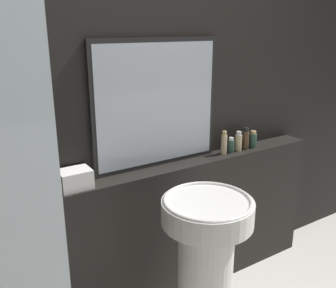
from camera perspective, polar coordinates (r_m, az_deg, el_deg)
name	(u,v)px	position (r m, az deg, el deg)	size (l,w,h in m)	color
wall_back	(141,114)	(2.23, -4.11, 4.65)	(8.00, 0.06, 2.50)	black
vanity_counter	(153,239)	(2.44, -2.38, -14.21)	(2.56, 0.17, 0.93)	black
pedestal_sink	(206,262)	(2.11, 5.76, -17.45)	(0.48, 0.48, 0.91)	white
mirror	(157,104)	(2.21, -1.66, 6.06)	(0.84, 0.03, 0.76)	black
towel_stack	(75,179)	(2.04, -14.01, -5.19)	(0.17, 0.13, 0.10)	white
shampoo_bottle	(224,143)	(2.51, 8.53, 0.09)	(0.04, 0.04, 0.16)	#C6B284
conditioner_bottle	(231,145)	(2.56, 9.57, -0.22)	(0.05, 0.05, 0.10)	#2D4C3D
lotion_bottle	(238,142)	(2.60, 10.68, 0.33)	(0.05, 0.05, 0.14)	#C6B284
body_wash_bottle	(246,139)	(2.64, 11.76, 0.72)	(0.05, 0.05, 0.15)	#4C3823
hand_soap_bottle	(253,140)	(2.70, 12.81, 0.64)	(0.05, 0.05, 0.12)	#2D4C3D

